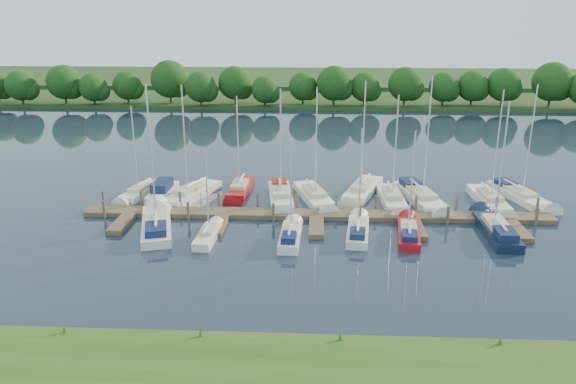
{
  "coord_description": "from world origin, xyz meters",
  "views": [
    {
      "loc": [
        -0.25,
        -37.12,
        17.1
      ],
      "look_at": [
        -2.45,
        8.0,
        2.2
      ],
      "focal_mm": 35.0,
      "sensor_mm": 36.0,
      "label": 1
    }
  ],
  "objects_px": {
    "dock": "(316,217)",
    "sailboat_n_5": "(315,198)",
    "motorboat": "(162,193)",
    "sailboat_n_0": "(140,193)",
    "sailboat_s_2": "(291,236)"
  },
  "relations": [
    {
      "from": "dock",
      "to": "motorboat",
      "type": "bearing_deg",
      "value": 159.8
    },
    {
      "from": "motorboat",
      "to": "sailboat_n_5",
      "type": "xyz_separation_m",
      "value": [
        14.49,
        -0.47,
        -0.09
      ]
    },
    {
      "from": "dock",
      "to": "sailboat_s_2",
      "type": "bearing_deg",
      "value": -113.77
    },
    {
      "from": "motorboat",
      "to": "sailboat_s_2",
      "type": "height_order",
      "value": "sailboat_s_2"
    },
    {
      "from": "dock",
      "to": "sailboat_n_5",
      "type": "distance_m",
      "value": 4.93
    },
    {
      "from": "motorboat",
      "to": "sailboat_n_5",
      "type": "bearing_deg",
      "value": 179.04
    },
    {
      "from": "sailboat_n_5",
      "to": "sailboat_s_2",
      "type": "relative_size",
      "value": 1.31
    },
    {
      "from": "dock",
      "to": "sailboat_n_0",
      "type": "bearing_deg",
      "value": 161.63
    },
    {
      "from": "dock",
      "to": "sailboat_s_2",
      "type": "height_order",
      "value": "sailboat_s_2"
    },
    {
      "from": "dock",
      "to": "sailboat_n_0",
      "type": "relative_size",
      "value": 4.48
    },
    {
      "from": "sailboat_n_0",
      "to": "sailboat_s_2",
      "type": "xyz_separation_m",
      "value": [
        14.88,
        -10.13,
        0.06
      ]
    },
    {
      "from": "sailboat_n_0",
      "to": "sailboat_n_5",
      "type": "bearing_deg",
      "value": -169.76
    },
    {
      "from": "sailboat_s_2",
      "to": "motorboat",
      "type": "bearing_deg",
      "value": 144.13
    },
    {
      "from": "dock",
      "to": "sailboat_n_0",
      "type": "xyz_separation_m",
      "value": [
        -16.87,
        5.6,
        0.07
      ]
    },
    {
      "from": "dock",
      "to": "motorboat",
      "type": "relative_size",
      "value": 6.28
    }
  ]
}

